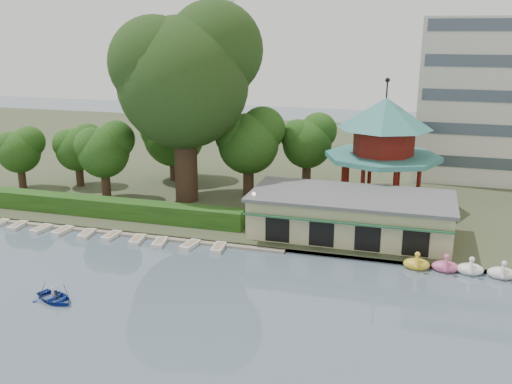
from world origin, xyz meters
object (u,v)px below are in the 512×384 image
at_px(big_tree, 185,72).
at_px(rowboat_with_passengers, 55,295).
at_px(dock, 115,231).
at_px(pavilion, 384,142).
at_px(boathouse, 350,214).

bearing_deg(big_tree, rowboat_with_passengers, -90.16).
relative_size(big_tree, rowboat_with_passengers, 3.93).
bearing_deg(dock, big_tree, 73.86).
distance_m(dock, rowboat_with_passengers, 14.38).
xyz_separation_m(dock, big_tree, (3.19, 11.03, 14.40)).
bearing_deg(pavilion, boathouse, -101.28).
xyz_separation_m(pavilion, big_tree, (-20.81, -3.77, 7.03)).
xyz_separation_m(dock, pavilion, (24.00, 14.80, 7.36)).
height_order(dock, boathouse, boathouse).
bearing_deg(boathouse, pavilion, 78.72).
bearing_deg(rowboat_with_passengers, pavilion, 54.09).
relative_size(dock, rowboat_with_passengers, 6.17).
relative_size(dock, big_tree, 1.57).
relative_size(dock, pavilion, 2.52).
distance_m(pavilion, rowboat_with_passengers, 36.28).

